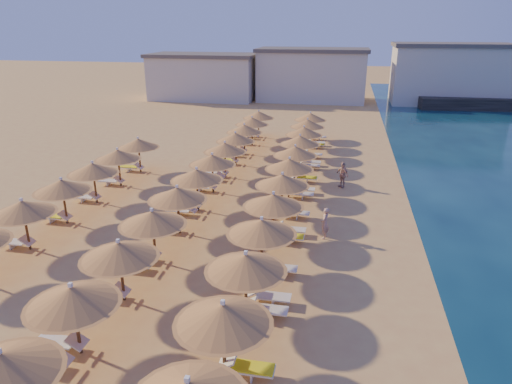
% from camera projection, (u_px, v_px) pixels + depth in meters
% --- Properties ---
extents(ground, '(220.00, 220.00, 0.00)m').
position_uv_depth(ground, '(222.00, 241.00, 23.23)').
color(ground, tan).
rests_on(ground, ground).
extents(hotel_blocks, '(49.96, 10.66, 8.10)m').
position_uv_depth(hotel_blocks, '(328.00, 75.00, 64.80)').
color(hotel_blocks, beige).
rests_on(hotel_blocks, ground).
extents(parasol_row_east, '(3.09, 38.24, 2.69)m').
position_uv_depth(parasol_row_east, '(286.00, 172.00, 26.93)').
color(parasol_row_east, brown).
rests_on(parasol_row_east, ground).
extents(parasol_row_west, '(3.09, 38.24, 2.69)m').
position_uv_depth(parasol_row_west, '(205.00, 168.00, 27.84)').
color(parasol_row_west, brown).
rests_on(parasol_row_west, ground).
extents(parasol_row_inland, '(3.09, 19.07, 2.69)m').
position_uv_depth(parasol_row_inland, '(78.00, 177.00, 26.08)').
color(parasol_row_inland, brown).
rests_on(parasol_row_inland, ground).
extents(loungers, '(14.76, 35.76, 0.66)m').
position_uv_depth(loungers, '(220.00, 200.00, 27.69)').
color(loungers, white).
rests_on(loungers, ground).
extents(beachgoer_c, '(1.03, 1.03, 1.75)m').
position_uv_depth(beachgoer_c, '(342.00, 175.00, 30.72)').
color(beachgoer_c, tan).
rests_on(beachgoer_c, ground).
extents(beachgoer_a, '(0.47, 0.65, 1.66)m').
position_uv_depth(beachgoer_a, '(325.00, 223.00, 23.29)').
color(beachgoer_a, tan).
rests_on(beachgoer_a, ground).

